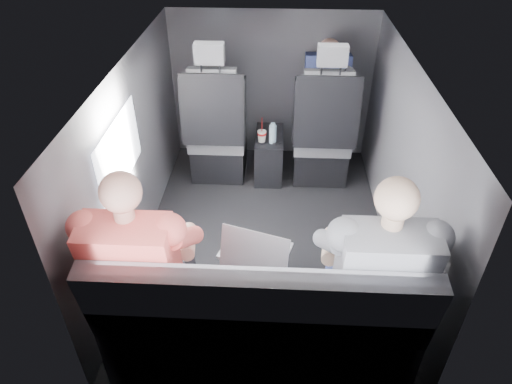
# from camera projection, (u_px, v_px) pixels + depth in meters

# --- Properties ---
(floor) EXTENTS (2.60, 2.60, 0.00)m
(floor) POSITION_uv_depth(u_px,v_px,m) (265.00, 237.00, 3.48)
(floor) COLOR black
(floor) RESTS_ON ground
(ceiling) EXTENTS (2.60, 2.60, 0.00)m
(ceiling) POSITION_uv_depth(u_px,v_px,m) (268.00, 65.00, 2.69)
(ceiling) COLOR #B2B2AD
(ceiling) RESTS_ON panel_back
(panel_left) EXTENTS (0.02, 2.60, 1.35)m
(panel_left) POSITION_uv_depth(u_px,v_px,m) (136.00, 158.00, 3.13)
(panel_left) COLOR #56565B
(panel_left) RESTS_ON floor
(panel_right) EXTENTS (0.02, 2.60, 1.35)m
(panel_right) POSITION_uv_depth(u_px,v_px,m) (401.00, 166.00, 3.05)
(panel_right) COLOR #56565B
(panel_right) RESTS_ON floor
(panel_front) EXTENTS (1.80, 0.02, 1.35)m
(panel_front) POSITION_uv_depth(u_px,v_px,m) (271.00, 86.00, 4.14)
(panel_front) COLOR #56565B
(panel_front) RESTS_ON floor
(panel_back) EXTENTS (1.80, 0.02, 1.35)m
(panel_back) POSITION_uv_depth(u_px,v_px,m) (257.00, 317.00, 2.03)
(panel_back) COLOR #56565B
(panel_back) RESTS_ON floor
(side_window) EXTENTS (0.02, 0.75, 0.42)m
(side_window) POSITION_uv_depth(u_px,v_px,m) (120.00, 153.00, 2.75)
(side_window) COLOR white
(side_window) RESTS_ON panel_left
(seatbelt) EXTENTS (0.35, 0.11, 0.59)m
(seatbelt) POSITION_uv_depth(u_px,v_px,m) (327.00, 104.00, 3.54)
(seatbelt) COLOR black
(seatbelt) RESTS_ON front_seat_right
(front_seat_left) EXTENTS (0.52, 0.58, 1.26)m
(front_seat_left) POSITION_uv_depth(u_px,v_px,m) (217.00, 136.00, 3.95)
(front_seat_left) COLOR black
(front_seat_left) RESTS_ON floor
(front_seat_right) EXTENTS (0.52, 0.58, 1.26)m
(front_seat_right) POSITION_uv_depth(u_px,v_px,m) (322.00, 139.00, 3.91)
(front_seat_right) COLOR black
(front_seat_right) RESTS_ON floor
(center_console) EXTENTS (0.24, 0.48, 0.41)m
(center_console) POSITION_uv_depth(u_px,v_px,m) (269.00, 155.00, 4.08)
(center_console) COLOR black
(center_console) RESTS_ON floor
(rear_bench) EXTENTS (1.60, 0.57, 0.92)m
(rear_bench) POSITION_uv_depth(u_px,v_px,m) (259.00, 325.00, 2.44)
(rear_bench) COLOR slate
(rear_bench) RESTS_ON floor
(soda_cup) EXTENTS (0.08, 0.08, 0.23)m
(soda_cup) POSITION_uv_depth(u_px,v_px,m) (262.00, 136.00, 3.83)
(soda_cup) COLOR white
(soda_cup) RESTS_ON center_console
(water_bottle) EXTENTS (0.06, 0.06, 0.18)m
(water_bottle) POSITION_uv_depth(u_px,v_px,m) (273.00, 134.00, 3.81)
(water_bottle) COLOR #A4C8DE
(water_bottle) RESTS_ON center_console
(laptop_white) EXTENTS (0.31, 0.30, 0.23)m
(laptop_white) POSITION_uv_depth(u_px,v_px,m) (157.00, 242.00, 2.50)
(laptop_white) COLOR white
(laptop_white) RESTS_ON passenger_rear_left
(laptop_silver) EXTENTS (0.42, 0.42, 0.26)m
(laptop_silver) POSITION_uv_depth(u_px,v_px,m) (255.00, 251.00, 2.43)
(laptop_silver) COLOR silver
(laptop_silver) RESTS_ON rear_bench
(laptop_black) EXTENTS (0.38, 0.36, 0.26)m
(laptop_black) POSITION_uv_depth(u_px,v_px,m) (363.00, 244.00, 2.48)
(laptop_black) COLOR black
(laptop_black) RESTS_ON passenger_rear_right
(passenger_rear_left) EXTENTS (0.53, 0.64, 1.27)m
(passenger_rear_left) POSITION_uv_depth(u_px,v_px,m) (144.00, 263.00, 2.35)
(passenger_rear_left) COLOR #343439
(passenger_rear_left) RESTS_ON rear_bench
(passenger_rear_right) EXTENTS (0.54, 0.65, 1.28)m
(passenger_rear_right) POSITION_uv_depth(u_px,v_px,m) (374.00, 271.00, 2.29)
(passenger_rear_right) COLOR navy
(passenger_rear_right) RESTS_ON rear_bench
(passenger_front_right) EXTENTS (0.38, 0.38, 0.74)m
(passenger_front_right) POSITION_uv_depth(u_px,v_px,m) (326.00, 89.00, 3.92)
(passenger_front_right) COLOR navy
(passenger_front_right) RESTS_ON front_seat_right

